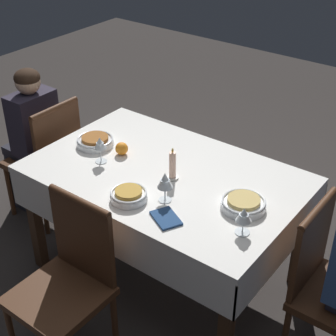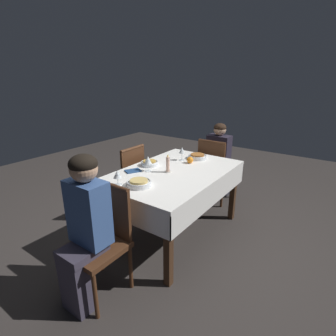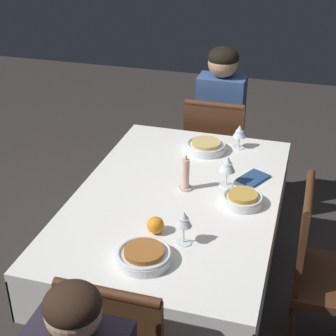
{
  "view_description": "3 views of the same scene",
  "coord_description": "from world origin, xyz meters",
  "px_view_note": "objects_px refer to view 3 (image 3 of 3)",
  "views": [
    {
      "loc": [
        -1.42,
        1.86,
        2.21
      ],
      "look_at": [
        -0.06,
        0.06,
        0.8
      ],
      "focal_mm": 55.0,
      "sensor_mm": 36.0,
      "label": 1
    },
    {
      "loc": [
        -2.09,
        -1.41,
        1.64
      ],
      "look_at": [
        -0.09,
        0.0,
        0.78
      ],
      "focal_mm": 28.0,
      "sensor_mm": 36.0,
      "label": 2
    },
    {
      "loc": [
        2.01,
        0.54,
        2.0
      ],
      "look_at": [
        0.06,
        -0.02,
        0.9
      ],
      "focal_mm": 55.0,
      "sensor_mm": 36.0,
      "label": 3
    }
  ],
  "objects_px": {
    "wine_glass_east": "(184,220)",
    "bowl_east": "(144,255)",
    "person_adult_denim": "(222,120)",
    "orange_fruit": "(156,225)",
    "wine_glass_west": "(240,132)",
    "bowl_north": "(243,199)",
    "napkin_red_folded": "(253,178)",
    "bowl_west": "(206,146)",
    "candle_centerpiece": "(186,176)",
    "dining_table": "(177,210)",
    "chair_north": "(325,268)",
    "wine_glass_north": "(227,165)",
    "chair_west": "(216,153)"
  },
  "relations": [
    {
      "from": "wine_glass_west",
      "to": "wine_glass_east",
      "type": "xyz_separation_m",
      "value": [
        0.94,
        -0.07,
        0.02
      ]
    },
    {
      "from": "bowl_west",
      "to": "wine_glass_west",
      "type": "bearing_deg",
      "value": 118.8
    },
    {
      "from": "bowl_east",
      "to": "dining_table",
      "type": "bearing_deg",
      "value": -178.93
    },
    {
      "from": "bowl_west",
      "to": "person_adult_denim",
      "type": "bearing_deg",
      "value": -177.32
    },
    {
      "from": "chair_north",
      "to": "wine_glass_north",
      "type": "distance_m",
      "value": 0.65
    },
    {
      "from": "dining_table",
      "to": "candle_centerpiece",
      "type": "height_order",
      "value": "candle_centerpiece"
    },
    {
      "from": "wine_glass_west",
      "to": "bowl_east",
      "type": "relative_size",
      "value": 0.62
    },
    {
      "from": "bowl_east",
      "to": "candle_centerpiece",
      "type": "relative_size",
      "value": 1.18
    },
    {
      "from": "chair_west",
      "to": "dining_table",
      "type": "bearing_deg",
      "value": 89.92
    },
    {
      "from": "dining_table",
      "to": "bowl_east",
      "type": "height_order",
      "value": "bowl_east"
    },
    {
      "from": "bowl_west",
      "to": "bowl_north",
      "type": "height_order",
      "value": "same"
    },
    {
      "from": "dining_table",
      "to": "candle_centerpiece",
      "type": "xyz_separation_m",
      "value": [
        -0.07,
        0.02,
        0.16
      ]
    },
    {
      "from": "wine_glass_west",
      "to": "wine_glass_north",
      "type": "bearing_deg",
      "value": 1.45
    },
    {
      "from": "person_adult_denim",
      "to": "wine_glass_east",
      "type": "xyz_separation_m",
      "value": [
        1.47,
        0.12,
        0.18
      ]
    },
    {
      "from": "wine_glass_west",
      "to": "candle_centerpiece",
      "type": "bearing_deg",
      "value": -18.13
    },
    {
      "from": "chair_north",
      "to": "napkin_red_folded",
      "type": "xyz_separation_m",
      "value": [
        -0.29,
        -0.39,
        0.25
      ]
    },
    {
      "from": "chair_north",
      "to": "bowl_west",
      "type": "relative_size",
      "value": 3.97
    },
    {
      "from": "wine_glass_east",
      "to": "bowl_east",
      "type": "bearing_deg",
      "value": -36.67
    },
    {
      "from": "chair_west",
      "to": "person_adult_denim",
      "type": "distance_m",
      "value": 0.23
    },
    {
      "from": "dining_table",
      "to": "chair_north",
      "type": "distance_m",
      "value": 0.73
    },
    {
      "from": "bowl_north",
      "to": "orange_fruit",
      "type": "bearing_deg",
      "value": -44.25
    },
    {
      "from": "wine_glass_north",
      "to": "wine_glass_east",
      "type": "bearing_deg",
      "value": -9.06
    },
    {
      "from": "candle_centerpiece",
      "to": "orange_fruit",
      "type": "xyz_separation_m",
      "value": [
        0.38,
        -0.03,
        -0.03
      ]
    },
    {
      "from": "chair_north",
      "to": "person_adult_denim",
      "type": "xyz_separation_m",
      "value": [
        -1.16,
        -0.71,
        0.17
      ]
    },
    {
      "from": "chair_west",
      "to": "chair_north",
      "type": "height_order",
      "value": "same"
    },
    {
      "from": "chair_west",
      "to": "orange_fruit",
      "type": "height_order",
      "value": "chair_west"
    },
    {
      "from": "napkin_red_folded",
      "to": "bowl_west",
      "type": "bearing_deg",
      "value": -129.66
    },
    {
      "from": "person_adult_denim",
      "to": "wine_glass_north",
      "type": "xyz_separation_m",
      "value": [
        0.96,
        0.21,
        0.19
      ]
    },
    {
      "from": "chair_north",
      "to": "wine_glass_west",
      "type": "xyz_separation_m",
      "value": [
        -0.63,
        -0.52,
        0.34
      ]
    },
    {
      "from": "dining_table",
      "to": "bowl_east",
      "type": "relative_size",
      "value": 6.72
    },
    {
      "from": "wine_glass_west",
      "to": "chair_west",
      "type": "bearing_deg",
      "value": -152.88
    },
    {
      "from": "chair_west",
      "to": "person_adult_denim",
      "type": "bearing_deg",
      "value": -90.0
    },
    {
      "from": "person_adult_denim",
      "to": "napkin_red_folded",
      "type": "distance_m",
      "value": 0.93
    },
    {
      "from": "chair_west",
      "to": "chair_north",
      "type": "bearing_deg",
      "value": 125.28
    },
    {
      "from": "dining_table",
      "to": "bowl_north",
      "type": "bearing_deg",
      "value": 91.78
    },
    {
      "from": "wine_glass_west",
      "to": "bowl_west",
      "type": "bearing_deg",
      "value": -61.2
    },
    {
      "from": "wine_glass_west",
      "to": "napkin_red_folded",
      "type": "relative_size",
      "value": 0.74
    },
    {
      "from": "person_adult_denim",
      "to": "wine_glass_north",
      "type": "distance_m",
      "value": 1.0
    },
    {
      "from": "bowl_east",
      "to": "wine_glass_east",
      "type": "height_order",
      "value": "wine_glass_east"
    },
    {
      "from": "candle_centerpiece",
      "to": "wine_glass_north",
      "type": "bearing_deg",
      "value": 116.26
    },
    {
      "from": "bowl_east",
      "to": "person_adult_denim",
      "type": "bearing_deg",
      "value": -179.72
    },
    {
      "from": "bowl_north",
      "to": "wine_glass_north",
      "type": "xyz_separation_m",
      "value": [
        -0.15,
        -0.1,
        0.09
      ]
    },
    {
      "from": "chair_north",
      "to": "bowl_east",
      "type": "bearing_deg",
      "value": 123.92
    },
    {
      "from": "wine_glass_west",
      "to": "bowl_north",
      "type": "height_order",
      "value": "wine_glass_west"
    },
    {
      "from": "bowl_east",
      "to": "napkin_red_folded",
      "type": "height_order",
      "value": "bowl_east"
    },
    {
      "from": "dining_table",
      "to": "wine_glass_east",
      "type": "distance_m",
      "value": 0.42
    },
    {
      "from": "person_adult_denim",
      "to": "orange_fruit",
      "type": "distance_m",
      "value": 1.44
    },
    {
      "from": "wine_glass_north",
      "to": "chair_north",
      "type": "bearing_deg",
      "value": 69.16
    },
    {
      "from": "bowl_north",
      "to": "wine_glass_north",
      "type": "distance_m",
      "value": 0.2
    },
    {
      "from": "candle_centerpiece",
      "to": "napkin_red_folded",
      "type": "bearing_deg",
      "value": 121.7
    }
  ]
}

